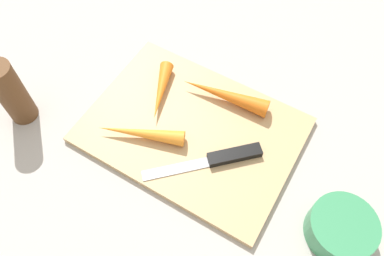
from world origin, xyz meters
TOP-DOWN VIEW (x-y plane):
  - ground_plane at (0.00, 0.00)m, footprint 1.40×1.40m
  - cutting_board at (0.00, 0.00)m, footprint 0.36×0.26m
  - knife at (-0.08, 0.02)m, footprint 0.16×0.15m
  - carrot_longest at (-0.02, -0.08)m, footprint 0.16×0.05m
  - carrot_medium at (0.06, 0.06)m, footprint 0.15×0.08m
  - carrot_shortest at (0.08, -0.03)m, footprint 0.07×0.12m
  - small_bowl at (-0.28, 0.04)m, footprint 0.10×0.10m
  - pepper_grinder at (0.28, 0.12)m, footprint 0.05×0.05m

SIDE VIEW (x-z plane):
  - ground_plane at x=0.00m, z-range 0.00..0.00m
  - cutting_board at x=0.00m, z-range 0.00..0.01m
  - knife at x=-0.08m, z-range 0.01..0.02m
  - small_bowl at x=-0.28m, z-range 0.00..0.04m
  - carrot_shortest at x=0.08m, z-range 0.01..0.04m
  - carrot_medium at x=0.06m, z-range 0.01..0.04m
  - carrot_longest at x=-0.02m, z-range 0.01..0.04m
  - pepper_grinder at x=0.28m, z-range 0.00..0.13m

